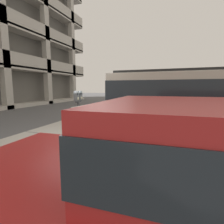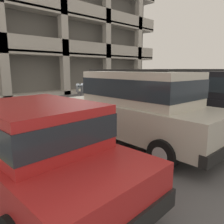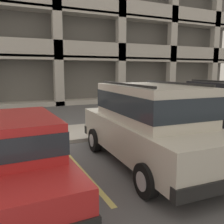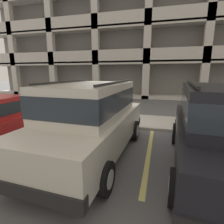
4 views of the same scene
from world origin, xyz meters
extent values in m
cube|color=#565659|center=(0.00, 0.00, -0.05)|extent=(80.00, 80.00, 0.10)
cube|color=#ADA89E|center=(0.00, 1.30, 0.06)|extent=(40.00, 2.20, 0.12)
cube|color=#606060|center=(0.00, 1.30, 0.12)|extent=(0.03, 2.16, 0.00)
cube|color=#606060|center=(4.00, 1.30, 0.12)|extent=(0.03, 2.16, 0.00)
cube|color=#DBD16B|center=(-1.58, -1.40, 0.00)|extent=(0.12, 4.80, 0.01)
cube|color=#DBD16B|center=(1.58, -1.40, 0.00)|extent=(0.12, 4.80, 0.01)
cube|color=beige|center=(0.06, -2.29, 0.73)|extent=(2.05, 4.78, 0.80)
cube|color=beige|center=(0.06, -2.34, 1.55)|extent=(1.75, 2.98, 0.84)
cube|color=#232B33|center=(0.06, -2.34, 1.57)|extent=(1.77, 3.01, 0.46)
cube|color=black|center=(0.17, 0.01, 0.45)|extent=(1.88, 0.24, 0.24)
cube|color=black|center=(-0.04, -4.60, 0.45)|extent=(1.88, 0.24, 0.24)
cube|color=silver|center=(0.74, 0.04, 0.81)|extent=(0.24, 0.04, 0.14)
cube|color=silver|center=(-0.40, 0.09, 0.81)|extent=(0.24, 0.04, 0.14)
cylinder|color=black|center=(1.03, -0.88, 0.33)|extent=(0.23, 0.67, 0.66)
cylinder|color=#B2B2B7|center=(1.03, -0.88, 0.33)|extent=(0.24, 0.37, 0.36)
cylinder|color=black|center=(-0.77, -0.80, 0.33)|extent=(0.23, 0.67, 0.66)
cylinder|color=#B2B2B7|center=(-0.77, -0.80, 0.33)|extent=(0.24, 0.37, 0.36)
cylinder|color=black|center=(0.90, -3.79, 0.33)|extent=(0.23, 0.67, 0.66)
cylinder|color=#B2B2B7|center=(0.90, -3.79, 0.33)|extent=(0.24, 0.37, 0.36)
cylinder|color=black|center=(-0.90, -3.71, 0.33)|extent=(0.23, 0.67, 0.66)
cylinder|color=#B2B2B7|center=(-0.90, -3.71, 0.33)|extent=(0.24, 0.37, 0.36)
cube|color=black|center=(0.75, -2.38, 2.01)|extent=(0.17, 2.62, 0.05)
cube|color=black|center=(-0.63, -2.31, 2.01)|extent=(0.17, 2.62, 0.05)
cube|color=red|center=(-3.11, -2.51, 0.60)|extent=(1.78, 4.43, 0.60)
cube|color=red|center=(-3.11, -2.81, 1.22)|extent=(1.53, 2.01, 0.64)
cube|color=#232B33|center=(-3.11, -2.81, 1.24)|extent=(1.56, 2.03, 0.35)
cube|color=black|center=(-3.15, -0.35, 0.42)|extent=(1.74, 0.19, 0.24)
cube|color=silver|center=(-2.62, -0.29, 0.66)|extent=(0.24, 0.03, 0.14)
cylinder|color=black|center=(-2.30, -1.13, 0.30)|extent=(0.17, 0.60, 0.60)
cylinder|color=#B2B2B7|center=(-2.30, -1.13, 0.30)|extent=(0.19, 0.33, 0.33)
cylinder|color=black|center=(-2.25, -3.86, 0.30)|extent=(0.17, 0.60, 0.60)
cylinder|color=#B2B2B7|center=(-2.25, -3.86, 0.30)|extent=(0.19, 0.33, 0.33)
cube|color=black|center=(3.32, -0.04, 0.45)|extent=(1.88, 0.31, 0.24)
cube|color=silver|center=(3.89, -0.04, 0.81)|extent=(0.24, 0.05, 0.14)
cube|color=silver|center=(2.76, 0.05, 0.81)|extent=(0.24, 0.05, 0.14)
cylinder|color=black|center=(4.15, -0.96, 0.33)|extent=(0.25, 0.67, 0.66)
cylinder|color=#B2B2B7|center=(4.15, -0.96, 0.33)|extent=(0.25, 0.38, 0.36)
cylinder|color=black|center=(2.36, -0.82, 0.33)|extent=(0.25, 0.67, 0.66)
cylinder|color=#B2B2B7|center=(2.36, -0.82, 0.33)|extent=(0.25, 0.38, 0.36)
cube|color=black|center=(2.45, -2.34, 2.01)|extent=(0.26, 2.62, 0.05)
cylinder|color=#47474C|center=(0.11, 0.35, 0.65)|extent=(0.07, 0.07, 1.06)
cube|color=#47474C|center=(0.11, 0.35, 1.21)|extent=(0.28, 0.06, 0.06)
cube|color=#515459|center=(0.01, 0.35, 1.35)|extent=(0.15, 0.11, 0.22)
cylinder|color=#8C99A3|center=(0.01, 0.35, 1.46)|extent=(0.15, 0.11, 0.15)
cube|color=#B7B293|center=(0.01, 0.29, 1.31)|extent=(0.08, 0.01, 0.08)
cube|color=#515459|center=(0.21, 0.35, 1.35)|extent=(0.15, 0.11, 0.22)
cylinder|color=#8C99A3|center=(0.21, 0.35, 1.46)|extent=(0.15, 0.11, 0.15)
cube|color=#B7B293|center=(0.21, 0.29, 1.31)|extent=(0.08, 0.01, 0.08)
cube|color=#64625C|center=(0.54, 14.46, 6.00)|extent=(31.36, 8.80, 12.00)
cube|color=#B7B2A8|center=(0.54, 13.86, 0.15)|extent=(32.00, 10.00, 0.30)
cube|color=#B7B2A8|center=(0.54, 13.86, 3.15)|extent=(32.00, 10.00, 0.30)
cube|color=#B7B2A8|center=(0.54, 8.96, 3.70)|extent=(32.00, 0.20, 1.10)
cube|color=#B7B2A8|center=(0.54, 13.86, 6.15)|extent=(32.00, 10.00, 0.30)
cube|color=#B7B2A8|center=(0.54, 9.11, 6.00)|extent=(0.60, 0.50, 12.00)
cube|color=#B7B2A8|center=(5.11, 9.11, 6.00)|extent=(0.60, 0.50, 12.00)
cube|color=#B7B2A8|center=(9.68, 9.11, 6.00)|extent=(0.60, 0.50, 12.00)
cube|color=#B7B2A8|center=(14.25, 9.11, 6.00)|extent=(0.60, 0.50, 12.00)
camera|label=1|loc=(-4.60, -2.34, 1.65)|focal=28.00mm
camera|label=2|loc=(-4.58, -5.96, 2.06)|focal=35.00mm
camera|label=3|loc=(-3.28, -7.33, 2.32)|focal=40.00mm
camera|label=4|loc=(1.79, -6.53, 2.23)|focal=28.00mm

